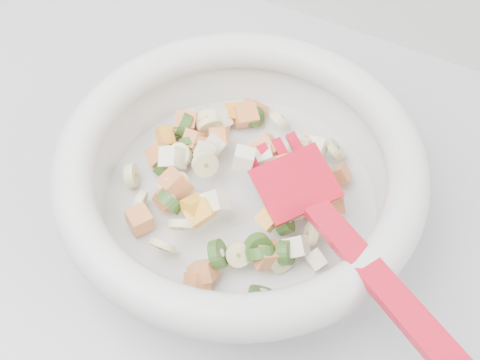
% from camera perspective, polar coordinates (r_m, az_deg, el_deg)
% --- Properties ---
extents(mixing_bowl, '(0.45, 0.35, 0.13)m').
position_cam_1_polar(mixing_bowl, '(0.57, 0.04, 0.40)').
color(mixing_bowl, silver).
rests_on(mixing_bowl, counter).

